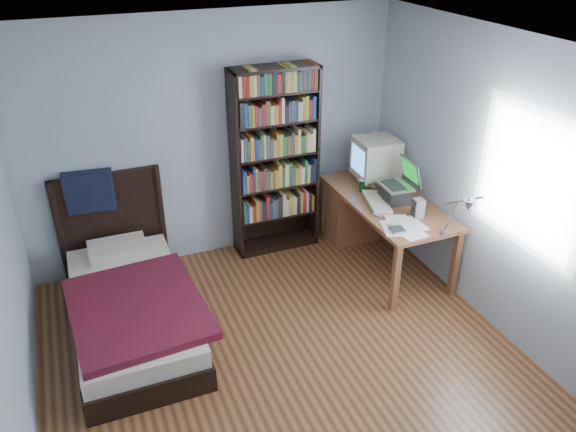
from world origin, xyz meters
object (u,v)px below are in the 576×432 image
object	(u,v)px
laptop	(396,190)
speaker	(418,208)
keyboard	(377,202)
bookshelf	(275,162)
desk_lamp	(465,208)
soda_can	(363,186)
bed	(130,301)
crt_monitor	(375,158)
desk	(363,208)

from	to	relation	value
laptop	speaker	bearing A→B (deg)	-89.00
keyboard	speaker	world-z (taller)	speaker
speaker	bookshelf	xyz separation A→B (m)	(-0.99, 1.16, 0.17)
desk_lamp	soda_can	size ratio (longest dim) A/B	4.49
speaker	bookshelf	bearing A→B (deg)	134.16
soda_can	bookshelf	xyz separation A→B (m)	(-0.78, 0.47, 0.20)
desk_lamp	bed	bearing A→B (deg)	157.87
bed	desk_lamp	bearing A→B (deg)	-22.13
crt_monitor	bookshelf	distance (m)	1.04
desk_lamp	speaker	distance (m)	0.79
bookshelf	desk_lamp	bearing A→B (deg)	-63.69
soda_can	bed	distance (m)	2.53
desk	desk_lamp	bearing A→B (deg)	-89.86
keyboard	soda_can	xyz separation A→B (m)	(-0.00, 0.29, 0.05)
bookshelf	laptop	bearing A→B (deg)	-38.39
desk	desk_lamp	xyz separation A→B (m)	(0.00, -1.56, 0.76)
soda_can	bookshelf	size ratio (longest dim) A/B	0.06
crt_monitor	speaker	size ratio (longest dim) A/B	2.66
laptop	desk	bearing A→B (deg)	98.01
crt_monitor	bookshelf	size ratio (longest dim) A/B	0.25
bookshelf	bed	world-z (taller)	bookshelf
desk	bed	world-z (taller)	bed
speaker	bookshelf	size ratio (longest dim) A/B	0.09
keyboard	speaker	size ratio (longest dim) A/B	2.58
laptop	bed	xyz separation A→B (m)	(-2.66, -0.02, -0.59)
crt_monitor	laptop	world-z (taller)	crt_monitor
bookshelf	bed	distance (m)	2.00
crt_monitor	speaker	distance (m)	0.86
soda_can	keyboard	bearing A→B (deg)	-89.30
crt_monitor	soda_can	size ratio (longest dim) A/B	3.95
desk	soda_can	distance (m)	0.44
crt_monitor	speaker	world-z (taller)	crt_monitor
keyboard	bed	size ratio (longest dim) A/B	0.23
desk	crt_monitor	distance (m)	0.60
keyboard	bookshelf	size ratio (longest dim) A/B	0.24
keyboard	soda_can	bearing A→B (deg)	105.30
keyboard	soda_can	world-z (taller)	soda_can
desk_lamp	crt_monitor	bearing A→B (deg)	87.15
laptop	soda_can	size ratio (longest dim) A/B	3.34
crt_monitor	bed	bearing A→B (deg)	-169.80
desk_lamp	keyboard	world-z (taller)	desk_lamp
desk_lamp	bookshelf	world-z (taller)	bookshelf
desk	desk_lamp	size ratio (longest dim) A/B	2.86
speaker	soda_can	world-z (taller)	speaker
speaker	soda_can	xyz separation A→B (m)	(-0.21, 0.68, -0.03)
laptop	soda_can	distance (m)	0.37
desk_lamp	speaker	xyz separation A→B (m)	(0.07, 0.70, -0.36)
desk	crt_monitor	xyz separation A→B (m)	(0.08, -0.03, 0.59)
laptop	desk_lamp	size ratio (longest dim) A/B	0.74
desk	keyboard	bearing A→B (deg)	-106.00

